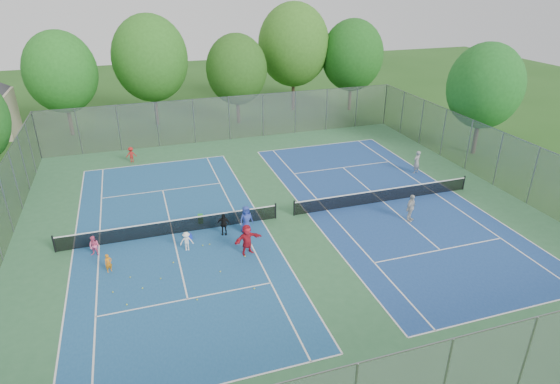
% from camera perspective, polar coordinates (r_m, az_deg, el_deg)
% --- Properties ---
extents(ground, '(120.00, 120.00, 0.00)m').
position_cam_1_polar(ground, '(29.64, 0.60, -3.06)').
color(ground, '#225019').
rests_on(ground, ground).
extents(court_pad, '(32.00, 32.00, 0.01)m').
position_cam_1_polar(court_pad, '(29.64, 0.60, -3.05)').
color(court_pad, '#2F643C').
rests_on(court_pad, ground).
extents(court_left, '(10.97, 23.77, 0.01)m').
position_cam_1_polar(court_left, '(28.46, -12.94, -5.01)').
color(court_left, navy).
rests_on(court_left, court_pad).
extents(court_right, '(10.97, 23.77, 0.01)m').
position_cam_1_polar(court_right, '(32.31, 12.45, -1.15)').
color(court_right, navy).
rests_on(court_right, court_pad).
extents(net_left, '(12.87, 0.10, 0.91)m').
position_cam_1_polar(net_left, '(28.25, -13.03, -4.24)').
color(net_left, black).
rests_on(net_left, ground).
extents(net_right, '(12.87, 0.10, 0.91)m').
position_cam_1_polar(net_right, '(32.12, 12.53, -0.45)').
color(net_right, black).
rests_on(net_right, ground).
extents(fence_north, '(32.00, 0.10, 4.00)m').
position_cam_1_polar(fence_north, '(43.29, -6.21, 8.91)').
color(fence_north, gray).
rests_on(fence_north, ground).
extents(fence_east, '(0.10, 32.00, 4.00)m').
position_cam_1_polar(fence_east, '(36.74, 25.06, 3.64)').
color(fence_east, gray).
rests_on(fence_east, ground).
extents(tree_nw, '(6.40, 6.40, 9.58)m').
position_cam_1_polar(tree_nw, '(47.78, -25.18, 13.09)').
color(tree_nw, '#443326').
rests_on(tree_nw, ground).
extents(tree_nl, '(7.20, 7.20, 10.69)m').
position_cam_1_polar(tree_nl, '(48.38, -15.54, 15.42)').
color(tree_nl, '#443326').
rests_on(tree_nl, ground).
extents(tree_nc, '(6.00, 6.00, 8.85)m').
position_cam_1_polar(tree_nc, '(47.68, -5.31, 14.65)').
color(tree_nc, '#443326').
rests_on(tree_nc, ground).
extents(tree_nr, '(7.60, 7.60, 11.42)m').
position_cam_1_polar(tree_nr, '(52.21, 1.68, 17.49)').
color(tree_nr, '#443326').
rests_on(tree_nr, ground).
extents(tree_ne, '(6.60, 6.60, 9.77)m').
position_cam_1_polar(tree_ne, '(52.87, 8.82, 16.14)').
color(tree_ne, '#443326').
rests_on(tree_ne, ground).
extents(tree_side_e, '(6.00, 6.00, 9.20)m').
position_cam_1_polar(tree_side_e, '(41.97, 23.72, 11.74)').
color(tree_side_e, '#443326').
rests_on(tree_side_e, ground).
extents(ball_crate, '(0.37, 0.37, 0.28)m').
position_cam_1_polar(ball_crate, '(27.76, -11.06, -5.35)').
color(ball_crate, '#1833BB').
rests_on(ball_crate, ground).
extents(ball_hopper, '(0.35, 0.35, 0.59)m').
position_cam_1_polar(ball_hopper, '(29.19, -9.67, -3.26)').
color(ball_hopper, green).
rests_on(ball_hopper, ground).
extents(student_a, '(0.45, 0.38, 1.04)m').
position_cam_1_polar(student_a, '(25.78, -20.18, -8.16)').
color(student_a, orange).
rests_on(student_a, ground).
extents(student_b, '(0.72, 0.66, 1.19)m').
position_cam_1_polar(student_b, '(27.39, -21.69, -6.16)').
color(student_b, pink).
rests_on(student_b, ground).
extents(student_c, '(0.77, 0.48, 1.14)m').
position_cam_1_polar(student_c, '(26.47, -11.32, -5.91)').
color(student_c, white).
rests_on(student_c, ground).
extents(student_d, '(0.87, 0.55, 1.37)m').
position_cam_1_polar(student_d, '(27.60, -6.89, -3.92)').
color(student_d, black).
rests_on(student_d, ground).
extents(student_e, '(0.94, 0.73, 1.71)m').
position_cam_1_polar(student_e, '(27.63, -4.14, -3.35)').
color(student_e, '#2A3D9A').
rests_on(student_e, ground).
extents(student_f, '(1.73, 0.92, 1.78)m').
position_cam_1_polar(student_f, '(25.57, -4.03, -5.80)').
color(student_f, red).
rests_on(student_f, ground).
extents(child_far_baseline, '(0.82, 0.47, 1.27)m').
position_cam_1_polar(child_far_baseline, '(39.92, -17.68, 4.36)').
color(child_far_baseline, '#B11B19').
rests_on(child_far_baseline, ground).
extents(instructor, '(0.77, 0.64, 1.80)m').
position_cam_1_polar(instructor, '(37.28, 16.32, 3.52)').
color(instructor, gray).
rests_on(instructor, ground).
extents(teen_court_b, '(1.11, 0.90, 1.77)m').
position_cam_1_polar(teen_court_b, '(29.91, 15.65, -1.88)').
color(teen_court_b, beige).
rests_on(teen_court_b, ground).
extents(tennis_ball_0, '(0.07, 0.07, 0.07)m').
position_cam_1_polar(tennis_ball_0, '(23.44, -18.17, -12.94)').
color(tennis_ball_0, '#DCF238').
rests_on(tennis_ball_0, ground).
extents(tennis_ball_1, '(0.07, 0.07, 0.07)m').
position_cam_1_polar(tennis_ball_1, '(26.94, -9.41, -6.48)').
color(tennis_ball_1, '#ADD231').
rests_on(tennis_ball_1, ground).
extents(tennis_ball_2, '(0.07, 0.07, 0.07)m').
position_cam_1_polar(tennis_ball_2, '(24.65, -7.29, -9.63)').
color(tennis_ball_2, yellow).
rests_on(tennis_ball_2, ground).
extents(tennis_ball_3, '(0.07, 0.07, 0.07)m').
position_cam_1_polar(tennis_ball_3, '(24.27, -16.41, -11.21)').
color(tennis_ball_3, '#DDEF37').
rests_on(tennis_ball_3, ground).
extents(tennis_ball_4, '(0.07, 0.07, 0.07)m').
position_cam_1_polar(tennis_ball_4, '(24.71, -14.34, -10.21)').
color(tennis_ball_4, '#B1C42D').
rests_on(tennis_ball_4, ground).
extents(tennis_ball_5, '(0.07, 0.07, 0.07)m').
position_cam_1_polar(tennis_ball_5, '(25.22, -17.79, -9.90)').
color(tennis_ball_5, '#B8CB2F').
rests_on(tennis_ball_5, ground).
extents(tennis_ball_6, '(0.07, 0.07, 0.07)m').
position_cam_1_polar(tennis_ball_6, '(25.78, -12.88, -8.41)').
color(tennis_ball_6, yellow).
rests_on(tennis_ball_6, ground).
extents(tennis_ball_7, '(0.07, 0.07, 0.07)m').
position_cam_1_polar(tennis_ball_7, '(24.45, -19.70, -11.44)').
color(tennis_ball_7, '#A8C12D').
rests_on(tennis_ball_7, ground).
extents(tennis_ball_8, '(0.07, 0.07, 0.07)m').
position_cam_1_polar(tennis_ball_8, '(26.99, -8.58, -6.35)').
color(tennis_ball_8, '#CFE034').
rests_on(tennis_ball_8, ground).
extents(tennis_ball_9, '(0.07, 0.07, 0.07)m').
position_cam_1_polar(tennis_ball_9, '(22.96, -10.08, -12.82)').
color(tennis_ball_9, gold).
rests_on(tennis_ball_9, ground).
extents(tennis_ball_10, '(0.07, 0.07, 0.07)m').
position_cam_1_polar(tennis_ball_10, '(25.71, -4.30, -7.86)').
color(tennis_ball_10, '#E3F238').
rests_on(tennis_ball_10, ground).
extents(tennis_ball_11, '(0.07, 0.07, 0.07)m').
position_cam_1_polar(tennis_ball_11, '(23.33, -3.15, -11.71)').
color(tennis_ball_11, gold).
rests_on(tennis_ball_11, ground).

